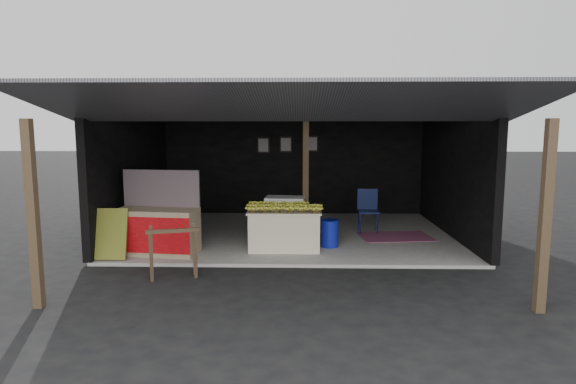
{
  "coord_description": "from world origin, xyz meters",
  "views": [
    {
      "loc": [
        0.18,
        -7.98,
        2.39
      ],
      "look_at": [
        -0.06,
        1.56,
        1.1
      ],
      "focal_mm": 30.0,
      "sensor_mm": 36.0,
      "label": 1
    }
  ],
  "objects_px": {
    "white_crate": "(285,218)",
    "water_barrel": "(330,234)",
    "neighbor_stall": "(157,229)",
    "sawhorse": "(173,248)",
    "banana_table": "(284,229)",
    "plastic_chair": "(368,207)"
  },
  "relations": [
    {
      "from": "banana_table",
      "to": "sawhorse",
      "type": "distance_m",
      "value": 2.42
    },
    {
      "from": "white_crate",
      "to": "water_barrel",
      "type": "relative_size",
      "value": 1.77
    },
    {
      "from": "white_crate",
      "to": "water_barrel",
      "type": "height_order",
      "value": "white_crate"
    },
    {
      "from": "white_crate",
      "to": "water_barrel",
      "type": "distance_m",
      "value": 1.11
    },
    {
      "from": "neighbor_stall",
      "to": "plastic_chair",
      "type": "height_order",
      "value": "neighbor_stall"
    },
    {
      "from": "neighbor_stall",
      "to": "banana_table",
      "type": "bearing_deg",
      "value": 15.96
    },
    {
      "from": "white_crate",
      "to": "neighbor_stall",
      "type": "xyz_separation_m",
      "value": [
        -2.34,
        -1.21,
        0.02
      ]
    },
    {
      "from": "sawhorse",
      "to": "water_barrel",
      "type": "distance_m",
      "value": 3.22
    },
    {
      "from": "neighbor_stall",
      "to": "sawhorse",
      "type": "relative_size",
      "value": 1.74
    },
    {
      "from": "plastic_chair",
      "to": "white_crate",
      "type": "bearing_deg",
      "value": -156.02
    },
    {
      "from": "neighbor_stall",
      "to": "sawhorse",
      "type": "height_order",
      "value": "neighbor_stall"
    },
    {
      "from": "water_barrel",
      "to": "banana_table",
      "type": "bearing_deg",
      "value": -167.38
    },
    {
      "from": "water_barrel",
      "to": "neighbor_stall",
      "type": "bearing_deg",
      "value": -169.71
    },
    {
      "from": "banana_table",
      "to": "neighbor_stall",
      "type": "bearing_deg",
      "value": -171.12
    },
    {
      "from": "sawhorse",
      "to": "plastic_chair",
      "type": "relative_size",
      "value": 0.93
    },
    {
      "from": "banana_table",
      "to": "water_barrel",
      "type": "height_order",
      "value": "banana_table"
    },
    {
      "from": "neighbor_stall",
      "to": "water_barrel",
      "type": "relative_size",
      "value": 3.08
    },
    {
      "from": "white_crate",
      "to": "sawhorse",
      "type": "relative_size",
      "value": 1.0
    },
    {
      "from": "sawhorse",
      "to": "banana_table",
      "type": "bearing_deg",
      "value": 29.11
    },
    {
      "from": "neighbor_stall",
      "to": "sawhorse",
      "type": "bearing_deg",
      "value": -57.34
    },
    {
      "from": "white_crate",
      "to": "sawhorse",
      "type": "bearing_deg",
      "value": -118.6
    },
    {
      "from": "sawhorse",
      "to": "white_crate",
      "type": "bearing_deg",
      "value": 40.1
    }
  ]
}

